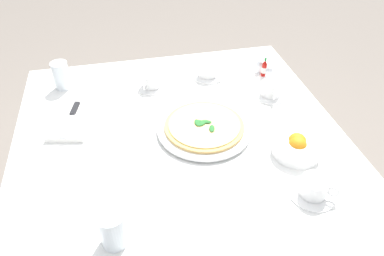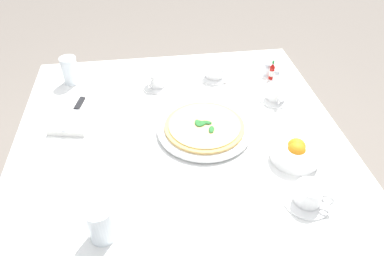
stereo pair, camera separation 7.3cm
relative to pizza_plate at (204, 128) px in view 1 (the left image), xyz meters
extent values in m
plane|color=slate|center=(0.00, -0.08, -0.74)|extent=(8.00, 8.00, 0.00)
cube|color=white|center=(0.00, -0.08, -0.02)|extent=(1.10, 1.10, 0.02)
cube|color=white|center=(0.00, -0.63, -0.17)|extent=(1.10, 0.01, 0.28)
cube|color=white|center=(0.00, 0.46, -0.17)|extent=(1.10, 0.01, 0.28)
cube|color=white|center=(-0.54, -0.08, -0.17)|extent=(0.01, 1.10, 0.28)
cylinder|color=brown|center=(-0.45, -0.54, -0.39)|extent=(0.06, 0.06, 0.71)
cylinder|color=brown|center=(-0.45, 0.37, -0.39)|extent=(0.06, 0.06, 0.71)
cylinder|color=white|center=(0.00, 0.00, -0.01)|extent=(0.19, 0.19, 0.01)
cylinder|color=white|center=(0.00, 0.00, 0.00)|extent=(0.32, 0.32, 0.01)
cylinder|color=#DBAD60|center=(0.00, 0.00, 0.01)|extent=(0.27, 0.27, 0.01)
cylinder|color=#EFD17A|center=(0.00, 0.00, 0.02)|extent=(0.24, 0.24, 0.00)
ellipsoid|color=#2D7533|center=(0.00, 0.01, 0.02)|extent=(0.03, 0.04, 0.01)
ellipsoid|color=#2D7533|center=(0.01, -0.01, 0.02)|extent=(0.03, 0.04, 0.01)
ellipsoid|color=#2D7533|center=(-0.01, -0.01, 0.02)|extent=(0.04, 0.04, 0.01)
ellipsoid|color=#2D7533|center=(0.03, 0.02, 0.02)|extent=(0.04, 0.03, 0.01)
ellipsoid|color=#2D7533|center=(-0.01, -0.02, 0.02)|extent=(0.04, 0.02, 0.01)
cylinder|color=white|center=(-0.15, 0.30, -0.01)|extent=(0.13, 0.13, 0.01)
cylinder|color=white|center=(-0.15, 0.30, 0.02)|extent=(0.08, 0.08, 0.05)
torus|color=white|center=(-0.10, 0.29, 0.02)|extent=(0.04, 0.01, 0.03)
cylinder|color=black|center=(-0.15, 0.30, 0.04)|extent=(0.07, 0.07, 0.00)
cylinder|color=white|center=(0.34, 0.23, -0.01)|extent=(0.13, 0.13, 0.01)
cylinder|color=white|center=(0.34, 0.23, 0.02)|extent=(0.08, 0.08, 0.06)
torus|color=white|center=(0.37, 0.27, 0.03)|extent=(0.03, 0.03, 0.03)
cylinder|color=black|center=(0.34, 0.23, 0.05)|extent=(0.07, 0.07, 0.00)
cylinder|color=white|center=(-0.34, 0.10, -0.01)|extent=(0.13, 0.13, 0.01)
cylinder|color=white|center=(-0.34, 0.10, 0.02)|extent=(0.08, 0.08, 0.06)
torus|color=white|center=(-0.31, 0.14, 0.03)|extent=(0.03, 0.03, 0.03)
cylinder|color=black|center=(-0.34, 0.10, 0.05)|extent=(0.07, 0.07, 0.00)
cylinder|color=white|center=(-0.31, -0.14, -0.01)|extent=(0.13, 0.13, 0.01)
cylinder|color=white|center=(-0.31, -0.14, 0.02)|extent=(0.08, 0.08, 0.06)
torus|color=white|center=(-0.27, -0.17, 0.03)|extent=(0.03, 0.03, 0.03)
cylinder|color=black|center=(-0.31, -0.14, 0.05)|extent=(0.07, 0.07, 0.00)
cylinder|color=white|center=(0.37, -0.32, 0.04)|extent=(0.07, 0.07, 0.10)
cylinder|color=silver|center=(0.37, -0.32, 0.03)|extent=(0.06, 0.06, 0.08)
cylinder|color=white|center=(-0.38, -0.48, 0.04)|extent=(0.06, 0.06, 0.11)
cylinder|color=silver|center=(-0.38, -0.48, 0.03)|extent=(0.06, 0.06, 0.08)
cube|color=white|center=(-0.14, -0.44, 0.00)|extent=(0.24, 0.17, 0.02)
cube|color=silver|center=(-0.10, -0.45, 0.01)|extent=(0.12, 0.05, 0.01)
cube|color=black|center=(-0.19, -0.43, 0.01)|extent=(0.08, 0.03, 0.01)
cylinder|color=white|center=(0.17, 0.26, 0.01)|extent=(0.15, 0.15, 0.04)
sphere|color=orange|center=(0.18, 0.26, 0.03)|extent=(0.06, 0.06, 0.06)
sphere|color=orange|center=(0.16, 0.26, 0.03)|extent=(0.06, 0.06, 0.06)
cylinder|color=#B7140F|center=(-0.30, 0.33, 0.02)|extent=(0.02, 0.02, 0.05)
cylinder|color=white|center=(-0.30, 0.33, 0.02)|extent=(0.02, 0.02, 0.02)
cone|color=#B7140F|center=(-0.30, 0.33, 0.05)|extent=(0.02, 0.02, 0.02)
cylinder|color=#1E722D|center=(-0.30, 0.33, 0.07)|extent=(0.01, 0.01, 0.01)
cylinder|color=white|center=(-0.27, 0.34, 0.01)|extent=(0.03, 0.03, 0.04)
cylinder|color=white|center=(-0.27, 0.34, 0.00)|extent=(0.02, 0.02, 0.03)
sphere|color=silver|center=(-0.27, 0.34, 0.03)|extent=(0.02, 0.02, 0.02)
cylinder|color=white|center=(-0.32, 0.32, 0.01)|extent=(0.03, 0.03, 0.04)
cylinder|color=#38332D|center=(-0.32, 0.32, 0.00)|extent=(0.02, 0.02, 0.03)
sphere|color=silver|center=(-0.32, 0.32, 0.03)|extent=(0.02, 0.02, 0.02)
camera|label=1|loc=(0.92, -0.24, 0.78)|focal=33.92mm
camera|label=2|loc=(0.93, -0.17, 0.78)|focal=33.92mm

